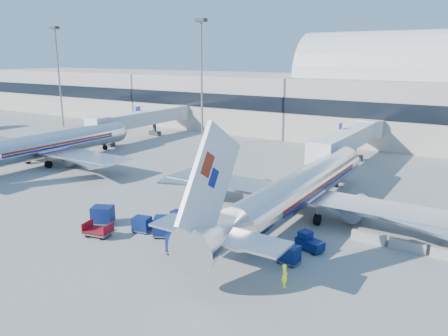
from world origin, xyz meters
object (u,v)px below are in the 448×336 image
Objects in this scene: tug_left at (180,218)px; cart_train_a at (165,226)px; barrier_near at (369,238)px; tug_right at (309,242)px; jetbridge_mid at (147,118)px; cart_solo_near at (180,244)px; mast_west at (201,64)px; ramp_worker at (285,276)px; mast_far_west at (58,62)px; cart_train_c at (103,215)px; cart_solo_far at (289,254)px; cart_train_b at (142,224)px; airliner_main at (298,190)px; airliner_mid at (42,146)px; cart_open_red at (98,232)px; tug_lead at (177,234)px; barrier_mid at (408,246)px; jetbridge_near at (351,138)px.

cart_train_a is at bearing -168.44° from tug_left.
barrier_near is 1.13× the size of tug_right.
jetbridge_mid reaches higher than cart_solo_near.
jetbridge_mid is 18.06m from mast_west.
jetbridge_mid reaches higher than ramp_worker.
jetbridge_mid is at bearing 104.22° from cart_train_a.
cart_train_c is (54.57, -37.80, -13.80)m from mast_far_west.
jetbridge_mid reaches higher than barrier_near.
cart_solo_far is 3.82m from ramp_worker.
cart_train_b is at bearing 44.97° from ramp_worker.
cart_train_b is (-10.84, -11.66, -2.14)m from airliner_main.
cart_open_red is at bearing -27.18° from airliner_mid.
ramp_worker is (4.92, -13.72, -2.03)m from airliner_main.
tug_right is (10.75, 4.67, 0.07)m from tug_lead.
cart_train_c is at bearing 120.85° from tug_left.
cart_solo_far is (-0.44, -3.25, 0.09)m from tug_right.
jetbridge_mid is at bearing 114.75° from cart_open_red.
ramp_worker is at bearing -111.50° from tug_left.
jetbridge_mid is 62.81m from barrier_mid.
cart_solo_near is at bearing -68.47° from tug_lead.
cart_train_a is at bearing -59.40° from mast_west.
mast_far_west is 10.75× the size of cart_solo_near.
tug_left reaches higher than cart_train_b.
jetbridge_mid reaches higher than tug_left.
jetbridge_near is 14.84× the size of cart_solo_far.
mast_far_west is at bearing -178.19° from jetbridge_mid.
cart_train_c is (28.97, -38.61, -2.94)m from jetbridge_mid.
cart_train_a is at bearing 149.10° from tug_lead.
airliner_main reaches higher than cart_open_red.
ramp_worker is (20.36, -1.41, -0.10)m from cart_train_c.
cart_train_b is 0.91× the size of cart_solo_near.
jetbridge_near is 1.22× the size of mast_far_west.
jetbridge_near is 38.17m from cart_train_a.
tug_lead is 1.25× the size of cart_train_b.
cart_train_b is (31.16, -11.66, -2.14)m from airliner_mid.
barrier_mid is 23.96m from cart_train_b.
ramp_worker is (18.45, 0.91, 0.42)m from cart_open_red.
cart_solo_near is at bearing -32.92° from cart_train_c.
cart_train_a is (36.16, -37.61, -2.92)m from jetbridge_mid.
tug_lead is 3.87m from tug_left.
mast_far_west reaches higher than tug_lead.
cart_train_b is 6.35m from cart_solo_near.
airliner_main is 1.65× the size of mast_west.
ramp_worker is (-6.38, -11.21, 0.44)m from barrier_mid.
jetbridge_near is at bearing 45.08° from cart_train_c.
mast_west is at bearing 143.62° from barrier_near.
mast_far_west is 85.70m from ramp_worker.
jetbridge_mid is 60.36m from cart_solo_far.
mast_west is at bearing 145.86° from barrier_mid.
mast_far_west is 70.74m from cart_open_red.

